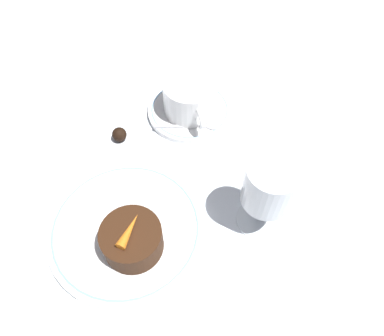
{
  "coord_description": "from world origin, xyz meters",
  "views": [
    {
      "loc": [
        0.27,
        0.01,
        0.5
      ],
      "look_at": [
        -0.03,
        0.09,
        0.04
      ],
      "focal_mm": 35.0,
      "sensor_mm": 36.0,
      "label": 1
    }
  ],
  "objects": [
    {
      "name": "dessert_cake",
      "position": [
        0.05,
        -0.01,
        0.04
      ],
      "size": [
        0.08,
        0.08,
        0.04
      ],
      "color": "#381E0F",
      "rests_on": "dinner_plate"
    },
    {
      "name": "wine_glass",
      "position": [
        0.05,
        0.17,
        0.09
      ],
      "size": [
        0.07,
        0.07,
        0.13
      ],
      "color": "silver",
      "rests_on": "ground_plane"
    },
    {
      "name": "coffee_cup",
      "position": [
        -0.18,
        0.13,
        0.04
      ],
      "size": [
        0.12,
        0.09,
        0.06
      ],
      "color": "white",
      "rests_on": "saucer"
    },
    {
      "name": "carrot_garnish",
      "position": [
        0.05,
        -0.01,
        0.06
      ],
      "size": [
        0.05,
        0.04,
        0.01
      ],
      "color": "orange",
      "rests_on": "dessert_cake"
    },
    {
      "name": "saucer",
      "position": [
        -0.18,
        0.13,
        0.01
      ],
      "size": [
        0.15,
        0.15,
        0.01
      ],
      "color": "white",
      "rests_on": "ground_plane"
    },
    {
      "name": "ground_plane",
      "position": [
        0.0,
        0.0,
        0.0
      ],
      "size": [
        3.0,
        3.0,
        0.0
      ],
      "primitive_type": "plane",
      "color": "white"
    },
    {
      "name": "chocolate_truffle",
      "position": [
        -0.15,
        -0.0,
        0.01
      ],
      "size": [
        0.02,
        0.02,
        0.02
      ],
      "color": "black",
      "rests_on": "ground_plane"
    },
    {
      "name": "dinner_plate",
      "position": [
        0.02,
        -0.02,
        0.01
      ],
      "size": [
        0.22,
        0.22,
        0.01
      ],
      "color": "white",
      "rests_on": "ground_plane"
    },
    {
      "name": "spoon",
      "position": [
        -0.14,
        0.13,
        0.01
      ],
      "size": [
        0.04,
        0.11,
        0.0
      ],
      "color": "silver",
      "rests_on": "saucer"
    }
  ]
}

